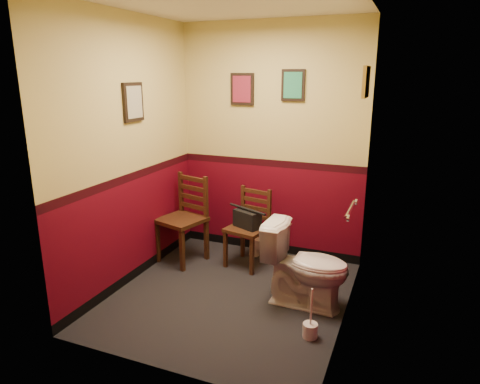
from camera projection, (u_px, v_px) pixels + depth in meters
name	position (u px, v px, depth m)	size (l,w,h in m)	color
floor	(231.00, 295.00, 4.24)	(2.20, 2.40, 0.00)	black
ceiling	(229.00, 1.00, 3.52)	(2.20, 2.40, 0.00)	silver
wall_back	(271.00, 143.00, 4.95)	(2.20, 2.70, 0.00)	#500513
wall_front	(157.00, 195.00, 2.81)	(2.20, 2.70, 0.00)	#500513
wall_left	(129.00, 154.00, 4.28)	(2.40, 2.70, 0.00)	#500513
wall_right	(353.00, 172.00, 3.48)	(2.40, 2.70, 0.00)	#500513
grab_bar	(351.00, 209.00, 3.82)	(0.05, 0.56, 0.06)	silver
framed_print_back_a	(242.00, 89.00, 4.90)	(0.28, 0.04, 0.36)	black
framed_print_back_b	(293.00, 85.00, 4.67)	(0.26, 0.04, 0.34)	black
framed_print_left	(133.00, 102.00, 4.23)	(0.04, 0.30, 0.38)	black
framed_print_right	(366.00, 82.00, 3.84)	(0.04, 0.34, 0.28)	olive
toilet	(306.00, 266.00, 3.98)	(0.45, 0.80, 0.79)	white
toilet_brush	(310.00, 329.00, 3.55)	(0.12, 0.12, 0.45)	silver
chair_left	(184.00, 219.00, 4.94)	(0.58, 0.58, 1.00)	#482815
chair_right	(249.00, 228.00, 4.83)	(0.49, 0.49, 0.88)	#482815
handbag	(247.00, 219.00, 4.76)	(0.35, 0.27, 0.23)	black
tp_stack	(259.00, 249.00, 5.12)	(0.26, 0.13, 0.22)	silver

